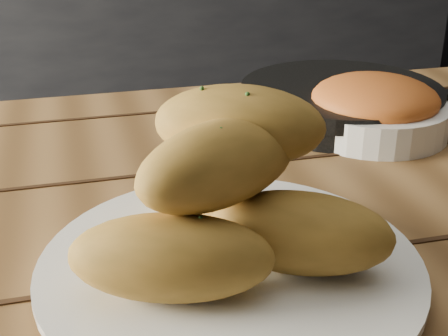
% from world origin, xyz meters
% --- Properties ---
extents(counter, '(2.80, 0.60, 0.90)m').
position_xyz_m(counter, '(0.00, 1.70, 0.45)').
color(counter, black).
rests_on(counter, ground).
extents(table, '(1.50, 0.82, 0.75)m').
position_xyz_m(table, '(-0.05, -0.39, 0.65)').
color(table, brown).
rests_on(table, ground).
extents(plate, '(0.31, 0.31, 0.02)m').
position_xyz_m(plate, '(-0.06, -0.51, 0.76)').
color(plate, white).
rests_on(plate, table).
extents(bread_rolls, '(0.26, 0.22, 0.13)m').
position_xyz_m(bread_rolls, '(-0.06, -0.50, 0.82)').
color(bread_rolls, '#AC7B2F').
rests_on(bread_rolls, plate).
extents(skillet, '(0.40, 0.27, 0.05)m').
position_xyz_m(skillet, '(0.19, -0.18, 0.77)').
color(skillet, black).
rests_on(skillet, table).
extents(bowl, '(0.19, 0.19, 0.07)m').
position_xyz_m(bowl, '(0.21, -0.24, 0.78)').
color(bowl, white).
rests_on(bowl, table).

